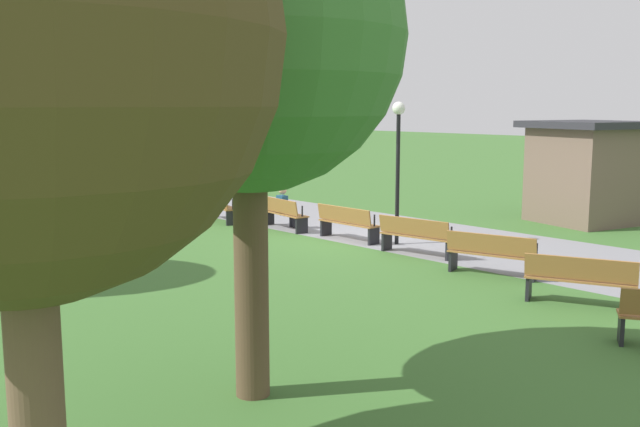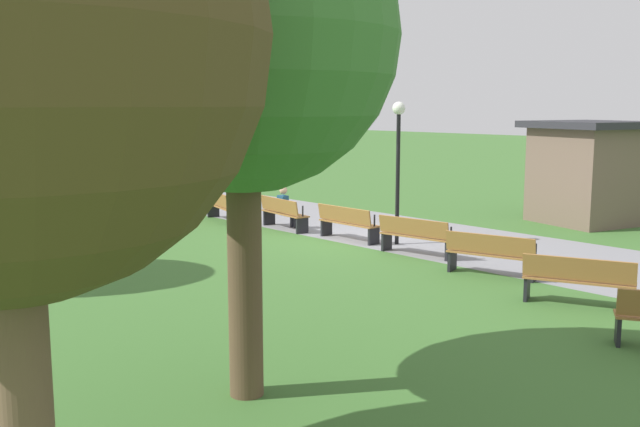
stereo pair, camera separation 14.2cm
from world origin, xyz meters
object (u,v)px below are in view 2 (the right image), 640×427
at_px(bench_2, 221,205).
at_px(bench_6, 491,254).
at_px(bench_5, 416,235).
at_px(tree_0, 1,38).
at_px(lamp_post, 398,144).
at_px(tree_2, 241,37).
at_px(kiosk, 588,171).
at_px(bench_7, 578,280).
at_px(bench_0, 97,197).
at_px(bench_4, 347,222).
at_px(bench_1, 159,200).
at_px(bench_3, 283,213).
at_px(person_seated, 286,206).

distance_m(bench_2, bench_6, 9.58).
distance_m(bench_5, tree_0, 12.39).
bearing_deg(bench_5, lamp_post, 142.13).
distance_m(tree_2, kiosk, 15.76).
height_order(bench_7, tree_0, tree_0).
distance_m(bench_0, kiosk, 15.45).
bearing_deg(kiosk, bench_4, -95.96).
bearing_deg(bench_2, bench_5, 18.59).
bearing_deg(tree_2, bench_1, 153.95).
height_order(bench_1, bench_6, same).
height_order(bench_3, kiosk, kiosk).
relative_size(bench_2, kiosk, 0.51).
height_order(bench_2, lamp_post, lamp_post).
bearing_deg(lamp_post, tree_2, -59.03).
bearing_deg(bench_4, tree_2, -51.55).
distance_m(bench_5, bench_6, 2.42).
height_order(bench_4, bench_7, same).
bearing_deg(tree_2, person_seated, 137.91).
bearing_deg(bench_5, tree_2, -70.92).
relative_size(bench_0, bench_4, 0.99).
relative_size(bench_7, person_seated, 1.58).
relative_size(person_seated, lamp_post, 0.34).
height_order(bench_5, tree_0, tree_0).
bearing_deg(kiosk, person_seated, -111.00).
bearing_deg(bench_7, tree_2, -119.23).
bearing_deg(bench_2, kiosk, 60.85).
height_order(bench_3, bench_7, same).
xyz_separation_m(bench_3, kiosk, (5.18, 7.35, 1.06)).
distance_m(person_seated, kiosk, 8.95).
xyz_separation_m(bench_1, lamp_post, (8.29, 1.94, 2.03)).
bearing_deg(bench_3, bench_2, -161.47).
height_order(person_seated, tree_0, tree_0).
relative_size(bench_4, bench_7, 0.98).
xyz_separation_m(bench_0, lamp_post, (10.46, 3.00, 2.03)).
distance_m(bench_1, bench_5, 9.58).
bearing_deg(bench_7, bench_0, 161.36).
distance_m(tree_2, lamp_post, 10.04).
xyz_separation_m(bench_5, kiosk, (0.35, 7.35, 1.06)).
bearing_deg(bench_6, bench_0, 172.50).
bearing_deg(person_seated, bench_5, 5.65).
distance_m(bench_1, person_seated, 4.81).
relative_size(lamp_post, kiosk, 0.95).
relative_size(bench_2, tree_0, 0.32).
distance_m(bench_4, bench_6, 4.83).
xyz_separation_m(bench_1, bench_2, (2.29, 0.77, 0.00)).
bearing_deg(tree_0, bench_1, 146.66).
bearing_deg(tree_2, lamp_post, 120.97).
bearing_deg(person_seated, tree_0, -40.37).
relative_size(bench_6, bench_7, 1.01).
height_order(bench_6, lamp_post, lamp_post).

